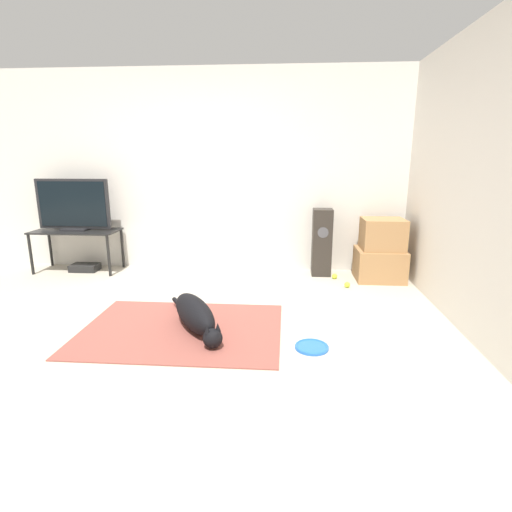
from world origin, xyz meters
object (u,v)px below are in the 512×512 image
object	(u,v)px
floor_speaker	(322,242)
tennis_ball_by_boxes	(335,276)
cardboard_box_lower	(379,264)
game_console	(85,267)
tv	(73,205)
cardboard_box_upper	(383,234)
tv_stand	(76,235)
frisbee	(312,347)
tennis_ball_near_speaker	(347,285)
dog	(196,315)

from	to	relation	value
floor_speaker	tennis_ball_by_boxes	bearing A→B (deg)	-48.76
cardboard_box_lower	game_console	xyz separation A→B (m)	(-3.80, 0.09, -0.14)
floor_speaker	tv	xyz separation A→B (m)	(-3.17, -0.06, 0.44)
game_console	cardboard_box_upper	bearing A→B (deg)	-1.38
tv_stand	frisbee	bearing A→B (deg)	-34.20
floor_speaker	game_console	bearing A→B (deg)	-178.76
cardboard_box_lower	tennis_ball_by_boxes	bearing A→B (deg)	-177.58
tv_stand	tv	bearing A→B (deg)	90.00
tv_stand	tennis_ball_near_speaker	bearing A→B (deg)	-7.41
frisbee	cardboard_box_upper	world-z (taller)	cardboard_box_upper
frisbee	floor_speaker	xyz separation A→B (m)	(0.23, 2.06, 0.41)
tv	tennis_ball_by_boxes	world-z (taller)	tv
dog	cardboard_box_lower	xyz separation A→B (m)	(1.91, 1.64, 0.05)
frisbee	tennis_ball_near_speaker	bearing A→B (deg)	72.27
cardboard_box_upper	tennis_ball_by_boxes	world-z (taller)	cardboard_box_upper
cardboard_box_lower	tennis_ball_near_speaker	xyz separation A→B (m)	(-0.43, -0.35, -0.16)
frisbee	floor_speaker	distance (m)	2.11
cardboard_box_upper	game_console	size ratio (longest dim) A/B	1.42
cardboard_box_lower	cardboard_box_upper	size ratio (longest dim) A/B	1.16
cardboard_box_upper	tennis_ball_near_speaker	world-z (taller)	cardboard_box_upper
cardboard_box_lower	dog	bearing A→B (deg)	-139.43
cardboard_box_lower	tv_stand	world-z (taller)	tv_stand
cardboard_box_lower	cardboard_box_upper	world-z (taller)	cardboard_box_upper
cardboard_box_lower	tennis_ball_by_boxes	xyz separation A→B (m)	(-0.54, -0.02, -0.16)
frisbee	cardboard_box_lower	distance (m)	2.12
cardboard_box_lower	tennis_ball_by_boxes	distance (m)	0.56
tv	tennis_ball_near_speaker	size ratio (longest dim) A/B	14.34
tennis_ball_by_boxes	game_console	size ratio (longest dim) A/B	0.19
dog	game_console	distance (m)	2.56
floor_speaker	tennis_ball_by_boxes	size ratio (longest dim) A/B	12.78
frisbee	cardboard_box_lower	size ratio (longest dim) A/B	0.47
cardboard_box_lower	floor_speaker	xyz separation A→B (m)	(-0.70, 0.16, 0.23)
cardboard_box_lower	tennis_ball_near_speaker	size ratio (longest dim) A/B	8.65
game_console	tennis_ball_by_boxes	bearing A→B (deg)	-1.98
frisbee	tennis_ball_by_boxes	world-z (taller)	tennis_ball_by_boxes
tennis_ball_by_boxes	cardboard_box_lower	bearing A→B (deg)	2.42
floor_speaker	tv	world-z (taller)	tv
frisbee	cardboard_box_lower	xyz separation A→B (m)	(0.93, 1.90, 0.18)
dog	game_console	bearing A→B (deg)	137.43
tennis_ball_by_boxes	tennis_ball_near_speaker	size ratio (longest dim) A/B	1.00
dog	game_console	size ratio (longest dim) A/B	2.85
dog	tennis_ball_near_speaker	size ratio (longest dim) A/B	14.96
dog	tv	world-z (taller)	tv
floor_speaker	tennis_ball_by_boxes	distance (m)	0.46
tennis_ball_near_speaker	game_console	world-z (taller)	game_console
cardboard_box_upper	frisbee	bearing A→B (deg)	-116.25
dog	game_console	world-z (taller)	dog
floor_speaker	frisbee	bearing A→B (deg)	-96.43
dog	tv_stand	xyz separation A→B (m)	(-1.95, 1.73, 0.33)
tv	dog	bearing A→B (deg)	-41.62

